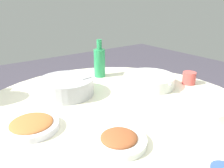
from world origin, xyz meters
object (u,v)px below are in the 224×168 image
(rice_bowl, at_px, (66,86))
(dish_tofu_braise, at_px, (32,125))
(green_bottle, at_px, (100,62))
(round_dining_table, at_px, (115,130))
(soup_bowl, at_px, (149,81))
(dish_stirfry, at_px, (119,140))
(tea_cup_near, at_px, (189,78))

(rice_bowl, bearing_deg, dish_tofu_braise, -48.05)
(rice_bowl, relative_size, green_bottle, 1.20)
(round_dining_table, xyz_separation_m, dish_tofu_braise, (-0.05, -0.36, 0.13))
(rice_bowl, bearing_deg, green_bottle, 115.15)
(rice_bowl, height_order, soup_bowl, rice_bowl)
(round_dining_table, relative_size, dish_stirfry, 6.90)
(rice_bowl, xyz_separation_m, tea_cup_near, (0.28, 0.64, -0.01))
(round_dining_table, xyz_separation_m, soup_bowl, (-0.12, 0.33, 0.14))
(soup_bowl, bearing_deg, round_dining_table, -70.72)
(green_bottle, relative_size, tea_cup_near, 3.13)
(soup_bowl, bearing_deg, dish_tofu_braise, -84.77)
(rice_bowl, bearing_deg, tea_cup_near, 66.32)
(rice_bowl, distance_m, soup_bowl, 0.46)
(rice_bowl, relative_size, tea_cup_near, 3.75)
(round_dining_table, xyz_separation_m, dish_stirfry, (0.22, -0.15, 0.13))
(round_dining_table, height_order, soup_bowl, soup_bowl)
(rice_bowl, distance_m, dish_tofu_braise, 0.34)
(round_dining_table, bearing_deg, dish_tofu_braise, -98.43)
(soup_bowl, xyz_separation_m, dish_tofu_braise, (0.06, -0.69, -0.01))
(tea_cup_near, bearing_deg, green_bottle, -140.93)
(soup_bowl, bearing_deg, dish_stirfry, -55.03)
(round_dining_table, bearing_deg, green_bottle, 154.93)
(green_bottle, distance_m, tea_cup_near, 0.55)
(dish_tofu_braise, distance_m, tea_cup_near, 0.90)
(soup_bowl, distance_m, dish_stirfry, 0.58)
(round_dining_table, bearing_deg, soup_bowl, 109.28)
(round_dining_table, height_order, tea_cup_near, tea_cup_near)
(dish_tofu_braise, xyz_separation_m, dish_stirfry, (0.27, 0.21, -0.00))
(soup_bowl, relative_size, green_bottle, 1.35)
(round_dining_table, bearing_deg, dish_stirfry, -34.00)
(rice_bowl, relative_size, soup_bowl, 0.89)
(dish_stirfry, bearing_deg, soup_bowl, 124.97)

